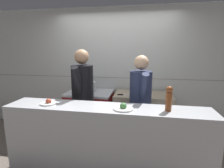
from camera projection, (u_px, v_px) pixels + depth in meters
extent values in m
plane|color=#6B6056|center=(102.00, 166.00, 2.65)|extent=(14.00, 14.00, 0.00)
cube|color=silver|center=(116.00, 71.00, 3.74)|extent=(8.00, 0.06, 2.60)
cube|color=gray|center=(116.00, 78.00, 3.74)|extent=(8.00, 0.00, 0.01)
cube|color=maroon|center=(90.00, 114.00, 3.61)|extent=(0.88, 0.70, 0.87)
cube|color=#B7BABF|center=(90.00, 93.00, 3.52)|extent=(0.90, 0.71, 0.04)
cube|color=#B7BABF|center=(85.00, 117.00, 3.27)|extent=(0.80, 0.03, 0.10)
cube|color=gray|center=(143.00, 116.00, 3.42)|extent=(1.09, 0.65, 0.91)
cube|color=black|center=(142.00, 143.00, 3.21)|extent=(1.07, 0.04, 0.10)
cube|color=#B7BABF|center=(106.00, 143.00, 2.34)|extent=(2.66, 0.45, 1.02)
cylinder|color=#B7BABF|center=(88.00, 87.00, 3.53)|extent=(0.32, 0.32, 0.19)
cylinder|color=#B7BABF|center=(88.00, 82.00, 3.51)|extent=(0.34, 0.34, 0.01)
cube|color=#B7BABF|center=(131.00, 95.00, 3.25)|extent=(0.29, 0.08, 0.01)
cube|color=black|center=(120.00, 94.00, 3.25)|extent=(0.11, 0.04, 0.02)
cylinder|color=white|center=(49.00, 103.00, 2.36)|extent=(0.22, 0.22, 0.02)
sphere|color=#B24733|center=(49.00, 101.00, 2.36)|extent=(0.08, 0.08, 0.08)
cylinder|color=white|center=(123.00, 109.00, 2.15)|extent=(0.25, 0.25, 0.02)
sphere|color=#4C8C47|center=(123.00, 106.00, 2.15)|extent=(0.09, 0.09, 0.09)
cylinder|color=brown|center=(169.00, 102.00, 2.08)|extent=(0.07, 0.07, 0.23)
sphere|color=brown|center=(169.00, 89.00, 2.05)|extent=(0.08, 0.08, 0.08)
cube|color=black|center=(84.00, 128.00, 3.01)|extent=(0.31, 0.20, 0.82)
cylinder|color=black|center=(83.00, 86.00, 2.86)|extent=(0.36, 0.36, 0.68)
sphere|color=tan|center=(82.00, 57.00, 2.77)|extent=(0.23, 0.23, 0.23)
cylinder|color=black|center=(86.00, 79.00, 3.05)|extent=(0.11, 0.34, 0.57)
cylinder|color=black|center=(78.00, 84.00, 2.64)|extent=(0.11, 0.34, 0.57)
cube|color=black|center=(139.00, 134.00, 2.84)|extent=(0.32, 0.24, 0.78)
cylinder|color=#262D4C|center=(141.00, 92.00, 2.70)|extent=(0.40, 0.40, 0.64)
sphere|color=#D8AD84|center=(141.00, 63.00, 2.61)|extent=(0.22, 0.22, 0.22)
cylinder|color=#262D4C|center=(138.00, 85.00, 2.88)|extent=(0.16, 0.34, 0.54)
cylinder|color=#262D4C|center=(143.00, 90.00, 2.49)|extent=(0.16, 0.34, 0.54)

